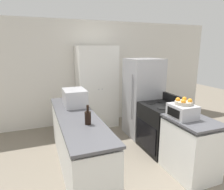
# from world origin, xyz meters

# --- Properties ---
(wall_back) EXTENTS (7.00, 0.06, 2.60)m
(wall_back) POSITION_xyz_m (0.00, 3.32, 1.30)
(wall_back) COLOR silver
(wall_back) RESTS_ON ground_plane
(counter_left) EXTENTS (0.60, 2.46, 0.90)m
(counter_left) POSITION_xyz_m (-0.79, 1.33, 0.43)
(counter_left) COLOR silver
(counter_left) RESTS_ON ground_plane
(counter_right) EXTENTS (0.60, 0.80, 0.90)m
(counter_right) POSITION_xyz_m (0.79, 0.50, 0.43)
(counter_right) COLOR silver
(counter_right) RESTS_ON ground_plane
(pantry_cabinet) EXTENTS (0.95, 0.60, 1.99)m
(pantry_cabinet) POSITION_xyz_m (0.05, 2.98, 0.99)
(pantry_cabinet) COLOR white
(pantry_cabinet) RESTS_ON ground_plane
(stove) EXTENTS (0.66, 0.77, 1.06)m
(stove) POSITION_xyz_m (0.81, 1.31, 0.46)
(stove) COLOR black
(stove) RESTS_ON ground_plane
(refrigerator) EXTENTS (0.73, 0.69, 1.71)m
(refrigerator) POSITION_xyz_m (0.84, 2.08, 0.86)
(refrigerator) COLOR #A3A3A8
(refrigerator) RESTS_ON ground_plane
(microwave) EXTENTS (0.39, 0.52, 0.30)m
(microwave) POSITION_xyz_m (-0.71, 1.86, 1.05)
(microwave) COLOR #B2B2B7
(microwave) RESTS_ON counter_left
(wine_bottle) EXTENTS (0.09, 0.09, 0.27)m
(wine_bottle) POSITION_xyz_m (-0.72, 0.87, 1.00)
(wine_bottle) COLOR black
(wine_bottle) RESTS_ON counter_left
(toaster_oven) EXTENTS (0.34, 0.38, 0.21)m
(toaster_oven) POSITION_xyz_m (0.68, 0.62, 1.00)
(toaster_oven) COLOR #B2B2B7
(toaster_oven) RESTS_ON counter_right
(fruit_bowl) EXTENTS (0.26, 0.26, 0.10)m
(fruit_bowl) POSITION_xyz_m (0.70, 0.63, 1.14)
(fruit_bowl) COLOR #B2A893
(fruit_bowl) RESTS_ON toaster_oven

